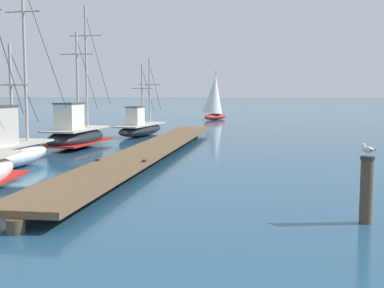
% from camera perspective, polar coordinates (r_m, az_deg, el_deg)
% --- Properties ---
extents(floating_dock, '(3.08, 23.92, 0.53)m').
position_cam_1_polar(floating_dock, '(21.58, -4.33, -0.47)').
color(floating_dock, brown).
rests_on(floating_dock, ground).
extents(fishing_boat_0, '(1.99, 7.02, 7.06)m').
position_cam_1_polar(fishing_boat_0, '(25.56, -12.88, 1.10)').
color(fishing_boat_0, black).
rests_on(fishing_boat_0, ground).
extents(fishing_boat_1, '(2.03, 6.58, 4.81)m').
position_cam_1_polar(fishing_boat_1, '(31.56, -5.80, 1.86)').
color(fishing_boat_1, black).
rests_on(fishing_boat_1, ground).
extents(fishing_boat_2, '(1.63, 6.87, 7.24)m').
position_cam_1_polar(fishing_boat_2, '(19.51, -19.88, -0.46)').
color(fishing_boat_2, silver).
rests_on(fishing_boat_2, ground).
extents(mooring_piling, '(0.30, 0.30, 1.42)m').
position_cam_1_polar(mooring_piling, '(11.30, 18.91, -4.71)').
color(mooring_piling, '#4C3D2D').
rests_on(mooring_piling, ground).
extents(perched_seagull, '(0.29, 0.31, 0.27)m').
position_cam_1_polar(perched_seagull, '(11.18, 19.07, -0.56)').
color(perched_seagull, gold).
rests_on(perched_seagull, mooring_piling).
extents(distant_sailboat, '(2.72, 3.87, 4.72)m').
position_cam_1_polar(distant_sailboat, '(48.58, 2.50, 5.17)').
color(distant_sailboat, '#AD2823').
rests_on(distant_sailboat, ground).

